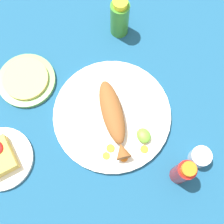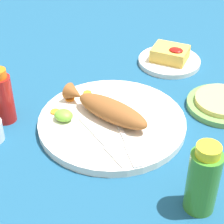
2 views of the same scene
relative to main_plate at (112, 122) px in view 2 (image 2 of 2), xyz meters
The scene contains 16 objects.
ground_plane 0.01m from the main_plate, ahead, with size 4.00×4.00×0.00m, color navy.
main_plate is the anchor object (origin of this frame).
fried_fish 0.04m from the main_plate, 165.68° to the left, with size 0.23×0.10×0.05m.
fork_near 0.09m from the main_plate, 45.41° to the right, with size 0.13×0.15×0.00m.
fork_far 0.09m from the main_plate, 76.64° to the right, with size 0.16×0.11×0.00m.
carrot_slice_near 0.10m from the main_plate, 149.17° to the left, with size 0.02×0.02×0.00m, color orange.
carrot_slice_mid 0.12m from the main_plate, 143.95° to the left, with size 0.02×0.02×0.00m, color orange.
carrot_slice_far 0.13m from the main_plate, 166.05° to the left, with size 0.02×0.02×0.00m, color orange.
carrot_slice_extra 0.13m from the main_plate, 167.28° to the right, with size 0.02×0.02×0.00m, color orange.
lime_wedge_main 0.11m from the main_plate, 155.39° to the right, with size 0.04×0.04×0.02m, color #6BB233.
hot_sauce_bottle_red 0.25m from the main_plate, 161.50° to the right, with size 0.05×0.05×0.13m.
hot_sauce_bottle_green 0.29m from the main_plate, 32.96° to the right, with size 0.06×0.06×0.14m.
side_plate_fries 0.33m from the main_plate, 83.93° to the left, with size 0.17×0.17×0.01m, color white.
fries_pile 0.33m from the main_plate, 83.81° to the left, with size 0.10×0.08×0.04m.
tortilla_plate 0.28m from the main_plate, 38.53° to the left, with size 0.17×0.17×0.01m, color #6B9E4C.
tortilla_stack 0.28m from the main_plate, 38.53° to the left, with size 0.13×0.13×0.01m, color #E0C666.
Camera 2 is at (0.29, -0.67, 0.57)m, focal length 65.00 mm.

